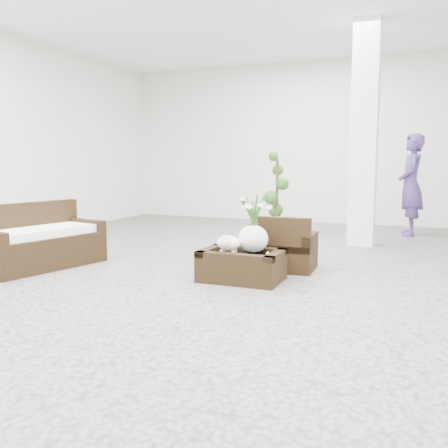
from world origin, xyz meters
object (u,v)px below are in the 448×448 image
at_px(coffee_table, 242,267).
at_px(armchair, 289,242).
at_px(topiary, 277,198).
at_px(loveseat, 41,236).

distance_m(coffee_table, armchair, 0.86).
relative_size(armchair, topiary, 0.46).
distance_m(armchair, loveseat, 3.13).
distance_m(coffee_table, topiary, 2.89).
xyz_separation_m(armchair, topiary, (-0.75, 2.03, 0.40)).
distance_m(coffee_table, loveseat, 2.63).
bearing_deg(armchair, loveseat, 17.77).
bearing_deg(armchair, coffee_table, 64.36).
xyz_separation_m(loveseat, topiary, (2.19, 3.10, 0.33)).
height_order(loveseat, topiary, topiary).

